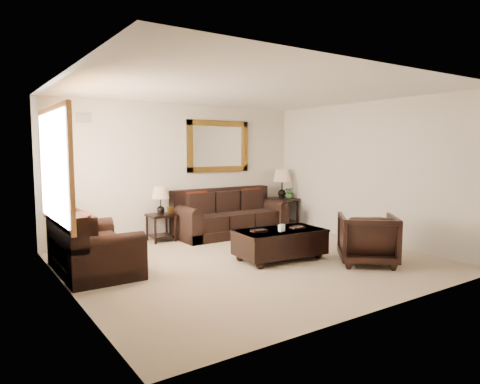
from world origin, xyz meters
TOP-DOWN VIEW (x-y plane):
  - room at (0.00, 0.00)m, footprint 5.51×5.01m
  - window at (-2.70, 0.90)m, footprint 0.07×1.96m
  - mirror at (0.89, 2.47)m, footprint 1.50×0.06m
  - air_vent at (-1.90, 2.48)m, footprint 0.25×0.02m
  - sofa at (0.89, 2.04)m, footprint 2.34×1.01m
  - loveseat at (-2.29, 0.83)m, footprint 1.00×1.68m
  - end_table_left at (-0.57, 2.22)m, footprint 0.49×0.49m
  - end_table_right at (2.41, 2.16)m, footprint 0.60×0.60m
  - coffee_table at (0.47, -0.16)m, footprint 1.50×0.90m
  - armchair at (1.44, -1.13)m, footprint 1.15×1.15m
  - potted_plant at (2.54, 2.05)m, footprint 0.37×0.38m

SIDE VIEW (x-z plane):
  - coffee_table at x=0.47m, z-range 0.00..0.61m
  - loveseat at x=-2.29m, z-range -0.12..0.82m
  - sofa at x=0.89m, z-range -0.13..0.83m
  - armchair at x=1.44m, z-range 0.00..0.87m
  - end_table_left at x=-0.57m, z-range 0.16..1.23m
  - potted_plant at x=2.54m, z-range 0.66..0.89m
  - end_table_right at x=2.41m, z-range 0.20..1.53m
  - room at x=0.00m, z-range 0.00..2.71m
  - window at x=-2.70m, z-range 0.72..2.38m
  - mirror at x=0.89m, z-range 1.30..2.40m
  - air_vent at x=-1.90m, z-range 2.26..2.44m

